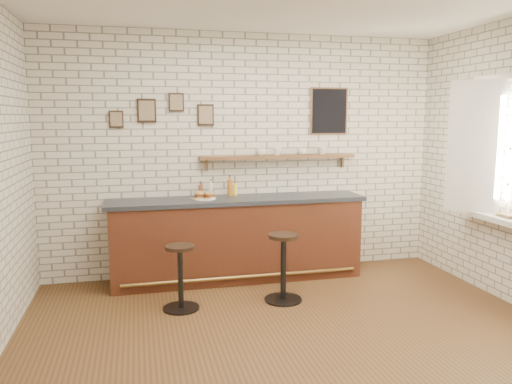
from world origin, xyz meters
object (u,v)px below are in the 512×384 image
(bitters_bottle_brown, at_px, (201,191))
(bitters_bottle_white, at_px, (211,190))
(bitters_bottle_amber, at_px, (230,187))
(shelf_cup_c, at_px, (302,151))
(bar_stool_right, at_px, (283,265))
(shelf_cup_d, at_px, (322,151))
(book_lower, at_px, (501,216))
(bar_stool_left, at_px, (181,275))
(condiment_bottle_yellow, at_px, (235,190))
(ciabatta_sandwich, at_px, (205,195))
(shelf_cup_b, at_px, (277,151))
(shelf_cup_a, at_px, (261,152))
(book_upper, at_px, (502,215))
(bar_counter, at_px, (238,238))
(sandwich_plate, at_px, (204,199))

(bitters_bottle_brown, xyz_separation_m, bitters_bottle_white, (0.12, 0.00, 0.01))
(bitters_bottle_amber, bearing_deg, shelf_cup_c, 1.34)
(bar_stool_right, xyz_separation_m, shelf_cup_d, (0.83, 1.05, 1.15))
(bitters_bottle_white, distance_m, shelf_cup_c, 1.26)
(bitters_bottle_amber, distance_m, shelf_cup_c, 1.03)
(book_lower, bearing_deg, bar_stool_left, 170.82)
(condiment_bottle_yellow, relative_size, bar_stool_left, 0.26)
(ciabatta_sandwich, bearing_deg, shelf_cup_b, 12.01)
(bitters_bottle_white, relative_size, bar_stool_left, 0.31)
(bar_stool_left, xyz_separation_m, shelf_cup_d, (1.93, 1.04, 1.18))
(bitters_bottle_brown, height_order, shelf_cup_a, shelf_cup_a)
(bar_stool_right, bearing_deg, book_upper, -14.81)
(ciabatta_sandwich, xyz_separation_m, bitters_bottle_brown, (-0.02, 0.18, 0.02))
(bar_counter, xyz_separation_m, ciabatta_sandwich, (-0.40, -0.00, 0.56))
(sandwich_plate, relative_size, bar_stool_left, 0.41)
(book_lower, bearing_deg, book_upper, -89.19)
(shelf_cup_a, relative_size, shelf_cup_c, 1.00)
(sandwich_plate, distance_m, condiment_bottle_yellow, 0.46)
(book_lower, relative_size, book_upper, 1.00)
(bar_stool_right, relative_size, shelf_cup_c, 6.75)
(bar_counter, xyz_separation_m, bar_stool_right, (0.33, -0.85, -0.11))
(bitters_bottle_amber, bearing_deg, shelf_cup_a, 3.12)
(bar_counter, bearing_deg, shelf_cup_a, 30.28)
(book_lower, bearing_deg, bitters_bottle_amber, 149.28)
(bitters_bottle_amber, height_order, shelf_cup_c, shelf_cup_c)
(bar_stool_left, bearing_deg, book_upper, -10.23)
(ciabatta_sandwich, distance_m, shelf_cup_d, 1.64)
(ciabatta_sandwich, relative_size, shelf_cup_d, 2.47)
(sandwich_plate, relative_size, book_upper, 1.41)
(sandwich_plate, relative_size, shelf_cup_d, 2.75)
(bitters_bottle_brown, distance_m, book_lower, 3.37)
(bitters_bottle_amber, relative_size, shelf_cup_b, 2.40)
(sandwich_plate, height_order, shelf_cup_b, shelf_cup_b)
(bar_counter, height_order, shelf_cup_a, shelf_cup_a)
(bitters_bottle_amber, xyz_separation_m, shelf_cup_c, (0.94, 0.02, 0.43))
(bitters_bottle_brown, relative_size, book_upper, 0.95)
(condiment_bottle_yellow, distance_m, shelf_cup_d, 1.24)
(sandwich_plate, bearing_deg, bar_counter, 0.20)
(shelf_cup_b, relative_size, shelf_cup_c, 0.98)
(ciabatta_sandwich, height_order, shelf_cup_c, shelf_cup_c)
(shelf_cup_a, height_order, shelf_cup_b, shelf_cup_b)
(shelf_cup_c, height_order, shelf_cup_d, shelf_cup_d)
(ciabatta_sandwich, xyz_separation_m, shelf_cup_d, (1.55, 0.20, 0.49))
(bitters_bottle_white, bearing_deg, book_lower, -29.31)
(sandwich_plate, relative_size, bar_stool_right, 0.38)
(shelf_cup_b, distance_m, book_lower, 2.64)
(bar_stool_right, bearing_deg, shelf_cup_a, 89.36)
(shelf_cup_a, bearing_deg, book_lower, -79.94)
(shelf_cup_d, bearing_deg, ciabatta_sandwich, -178.56)
(ciabatta_sandwich, bearing_deg, bar_stool_right, -49.34)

